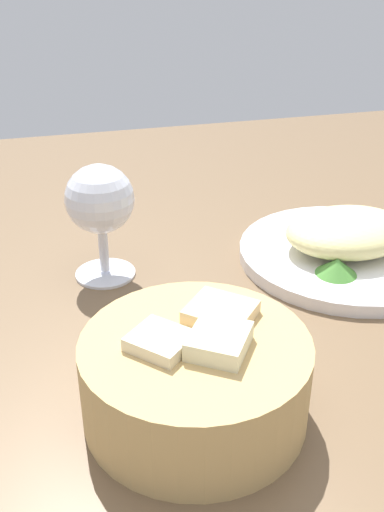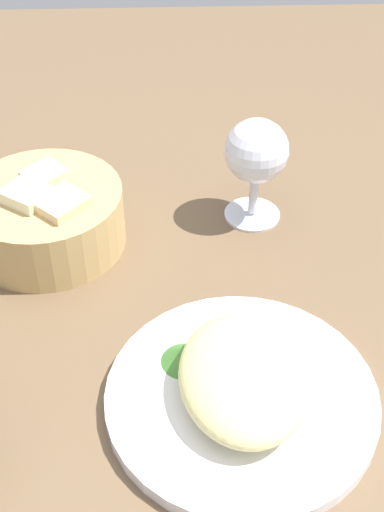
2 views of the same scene
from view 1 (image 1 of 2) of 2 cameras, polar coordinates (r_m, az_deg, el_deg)
name	(u,v)px [view 1 (image 1 of 2)]	position (r cm, az deg, el deg)	size (l,w,h in cm)	color
ground_plane	(236,367)	(52.52, 4.23, -10.56)	(140.00, 140.00, 2.00)	brown
plate	(345,254)	(68.35, 14.41, 0.17)	(23.41, 23.41, 1.40)	white
omelette	(348,232)	(67.13, 14.69, 2.26)	(14.11, 10.77, 4.15)	beige
lettuce_garnish	(337,266)	(62.33, 13.64, -0.97)	(4.24, 4.24, 1.72)	#458533
bread_basket	(196,375)	(44.49, 0.41, -11.28)	(16.71, 16.71, 7.98)	tan
wine_glass_near	(100,205)	(60.71, -8.76, 4.87)	(7.01, 7.01, 12.23)	silver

